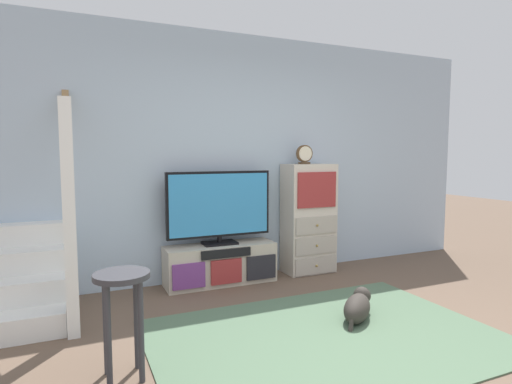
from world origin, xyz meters
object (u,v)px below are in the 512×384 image
media_console (221,264)px  bar_stool_near (122,299)px  television (219,206)px  dog (358,306)px  side_cabinet (309,219)px  desk_clock (304,155)px

media_console → bar_stool_near: bearing=-126.9°
television → bar_stool_near: 1.99m
media_console → bar_stool_near: size_ratio=1.77×
television → dog: bearing=-63.0°
side_cabinet → bar_stool_near: side_cabinet is taller
television → bar_stool_near: bearing=-126.5°
dog → media_console: bearing=117.4°
media_console → television: 0.63m
media_console → dog: size_ratio=2.55×
television → desk_clock: bearing=-1.6°
media_console → television: size_ratio=1.04×
side_cabinet → bar_stool_near: size_ratio=1.90×
television → dog: (0.73, -1.43, -0.72)m
side_cabinet → desk_clock: desk_clock is taller
media_console → dog: 1.58m
media_console → dog: media_console is taller
television → bar_stool_near: television is taller
media_console → side_cabinet: bearing=0.5°
bar_stool_near → media_console: bearing=53.1°
television → desk_clock: 1.15m
desk_clock → dog: (-0.29, -1.40, -1.26)m
television → bar_stool_near: (-1.17, -1.58, -0.34)m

